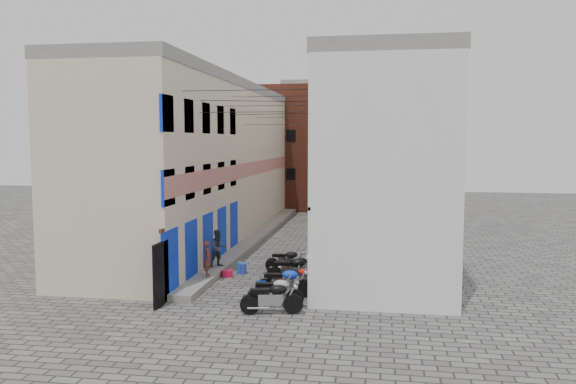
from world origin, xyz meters
The scene contains 21 objects.
ground centered at (0.00, 0.00, 0.00)m, with size 90.00×90.00×0.00m, color #4F4D4B.
plinth centered at (-2.05, 13.00, 0.12)m, with size 0.90×26.00×0.25m, color gray.
building_left centered at (-4.98, 12.95, 4.50)m, with size 5.10×27.00×9.00m.
building_right centered at (5.00, 13.00, 4.51)m, with size 5.94×26.00×9.00m.
building_far_brick_left centered at (-2.00, 28.00, 5.00)m, with size 6.00×6.00×10.00m, color brown.
building_far_brick_right centered at (3.00, 30.00, 4.00)m, with size 5.00×6.00×8.00m, color brown.
building_far_concrete centered at (0.00, 34.00, 5.50)m, with size 8.00×5.00×11.00m, color gray.
far_shopfront centered at (0.00, 25.20, 1.20)m, with size 2.00×0.30×2.40m, color black.
overhead_wires centered at (0.00, 7.64, 7.12)m, with size 5.80×13.02×1.32m.
motorcycle_a centered at (1.41, -0.74, 0.60)m, with size 0.65×2.06×1.19m, color black, non-canonical shape.
motorcycle_b centered at (1.38, 0.11, 0.57)m, with size 0.62×1.97×1.14m, color #A6A7AA, non-canonical shape.
motorcycle_c centered at (1.48, 1.29, 0.61)m, with size 0.66×2.09×1.21m, color blue, non-canonical shape.
motorcycle_d centered at (1.90, 2.32, 0.51)m, with size 0.56×1.78×1.03m, color red, non-canonical shape.
motorcycle_e centered at (1.48, 3.29, 0.60)m, with size 0.66×2.08×1.21m, color black, non-canonical shape.
motorcycle_f centered at (1.90, 4.07, 0.60)m, with size 0.66×2.09×1.21m, color #A0A1A5, non-canonical shape.
motorcycle_g centered at (0.94, 5.19, 0.54)m, with size 0.59×1.88×1.09m, color black, non-canonical shape.
person_a centered at (-1.90, 2.90, 0.96)m, with size 0.52×0.34×1.42m, color brown.
person_b centered at (-1.94, 4.60, 1.05)m, with size 0.78×0.61×1.60m, color #343F4E.
water_jug_near centered at (-0.83, 4.45, 0.22)m, with size 0.29×0.29×0.45m, color #2446B5.
water_jug_far centered at (-0.98, 4.57, 0.23)m, with size 0.30×0.30×0.47m, color blue.
red_crate centered at (-1.36, 3.87, 0.13)m, with size 0.43×0.32×0.27m, color red.
Camera 1 is at (4.82, -18.31, 5.69)m, focal length 35.00 mm.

